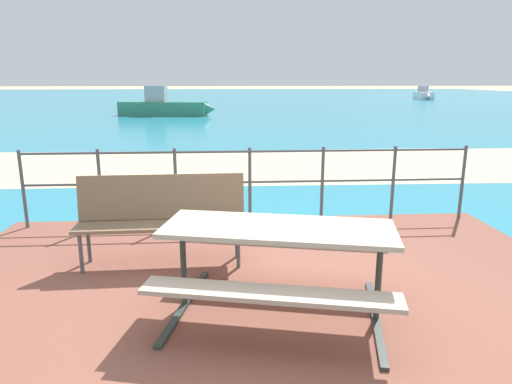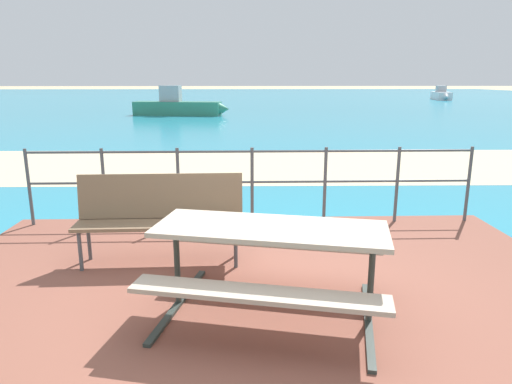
{
  "view_description": "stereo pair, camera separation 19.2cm",
  "coord_description": "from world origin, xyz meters",
  "px_view_note": "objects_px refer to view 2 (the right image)",
  "views": [
    {
      "loc": [
        -0.34,
        -3.62,
        1.98
      ],
      "look_at": [
        0.03,
        1.55,
        0.69
      ],
      "focal_mm": 32.23,
      "sensor_mm": 36.0,
      "label": 1
    },
    {
      "loc": [
        -0.14,
        -3.63,
        1.98
      ],
      "look_at": [
        0.03,
        1.55,
        0.69
      ],
      "focal_mm": 32.23,
      "sensor_mm": 36.0,
      "label": 2
    }
  ],
  "objects_px": {
    "park_bench": "(160,211)",
    "boat_mid": "(441,95)",
    "picnic_table": "(270,248)",
    "boat_near": "(179,107)"
  },
  "relations": [
    {
      "from": "picnic_table",
      "to": "park_bench",
      "type": "xyz_separation_m",
      "value": [
        -1.09,
        1.21,
        -0.03
      ]
    },
    {
      "from": "boat_near",
      "to": "boat_mid",
      "type": "xyz_separation_m",
      "value": [
        22.37,
        18.27,
        -0.03
      ]
    },
    {
      "from": "park_bench",
      "to": "boat_mid",
      "type": "height_order",
      "value": "boat_mid"
    },
    {
      "from": "park_bench",
      "to": "boat_mid",
      "type": "distance_m",
      "value": 43.82
    },
    {
      "from": "picnic_table",
      "to": "boat_mid",
      "type": "relative_size",
      "value": 0.5
    },
    {
      "from": "park_bench",
      "to": "boat_near",
      "type": "height_order",
      "value": "boat_near"
    },
    {
      "from": "boat_mid",
      "to": "boat_near",
      "type": "bearing_deg",
      "value": -40.37
    },
    {
      "from": "picnic_table",
      "to": "boat_near",
      "type": "distance_m",
      "value": 22.3
    },
    {
      "from": "boat_near",
      "to": "picnic_table",
      "type": "bearing_deg",
      "value": -71.33
    },
    {
      "from": "picnic_table",
      "to": "boat_near",
      "type": "xyz_separation_m",
      "value": [
        -3.6,
        22.01,
        -0.16
      ]
    }
  ]
}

